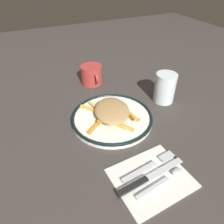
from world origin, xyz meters
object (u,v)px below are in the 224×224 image
Objects in this scene: coffee_mug at (92,75)px; fries_heap at (111,111)px; salt_shaker at (161,82)px; water_glass at (165,88)px; plate at (112,118)px; knife at (146,179)px; spoon at (168,178)px; napkin at (151,178)px; fork at (149,166)px.

fries_heap is at bearing -6.56° from coffee_mug.
water_glass is at bearing -23.60° from salt_shaker.
water_glass is (-0.03, 0.24, 0.05)m from plate.
water_glass reaches higher than knife.
plate is 2.46× the size of water_glass.
water_glass is 0.07m from salt_shaker.
salt_shaker is at bearing 156.40° from water_glass.
napkin is at bearing -123.79° from spoon.
fork is 1.97× the size of salt_shaker.
napkin is 2.15× the size of salt_shaker.
fork is 0.04m from knife.
napkin is 1.10× the size of fork.
napkin is at bearing -1.87° from plate.
plate is 0.27m from knife.
plate is at bearing 27.91° from fries_heap.
water_glass is (-0.03, 0.24, 0.02)m from fries_heap.
spoon is (0.29, 0.03, -0.03)m from fries_heap.
water_glass reaches higher than fries_heap.
plate is 0.26m from napkin.
fork is at bearing 0.87° from plate.
spoon reaches higher than fork.
fork is (0.23, 0.00, -0.00)m from plate.
coffee_mug reaches higher than fries_heap.
plate is 0.29m from coffee_mug.
fork is at bearing -3.02° from coffee_mug.
fries_heap is 0.28m from salt_shaker.
salt_shaker is (-0.35, 0.29, 0.03)m from knife.
spoon is 0.38m from water_glass.
plate reaches higher than napkin.
knife is 0.55m from coffee_mug.
fork is 0.52m from coffee_mug.
spoon is at bearing -0.48° from coffee_mug.
water_glass reaches higher than salt_shaker.
fork is 1.16× the size of spoon.
napkin is at bearing -4.13° from coffee_mug.
fries_heap reaches higher than fork.
fork is (0.24, 0.00, -0.03)m from fries_heap.
fries_heap reaches higher than knife.
water_glass is at bearing 145.85° from spoon.
coffee_mug is at bearing 176.98° from fork.
fries_heap is 0.27m from napkin.
coffee_mug reaches higher than napkin.
knife is at bearing -44.31° from fork.
plate is 0.29m from spoon.
water_glass reaches higher than coffee_mug.
knife is (0.26, -0.03, 0.00)m from plate.
water_glass is at bearing 139.60° from napkin.
plate is 1.61× the size of fork.
salt_shaker is (-0.35, 0.27, 0.04)m from napkin.
spoon is at bearing -34.15° from water_glass.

